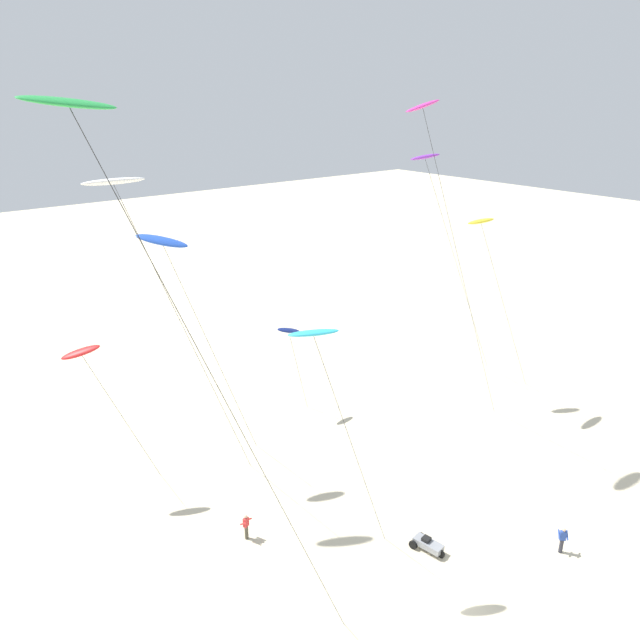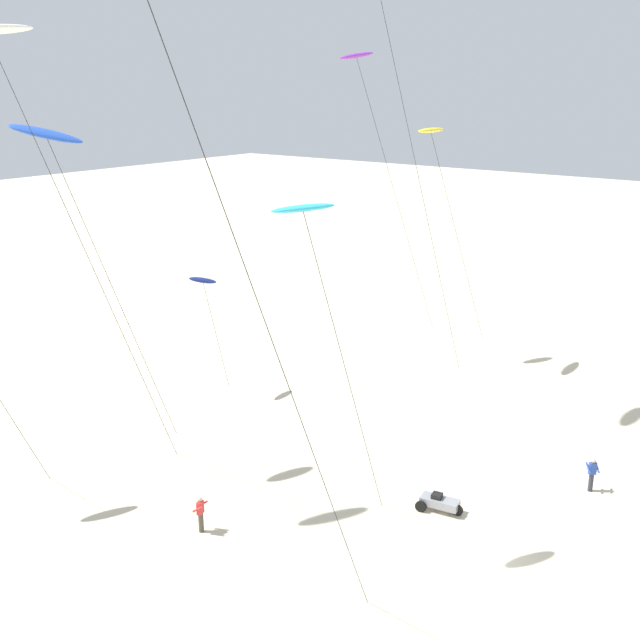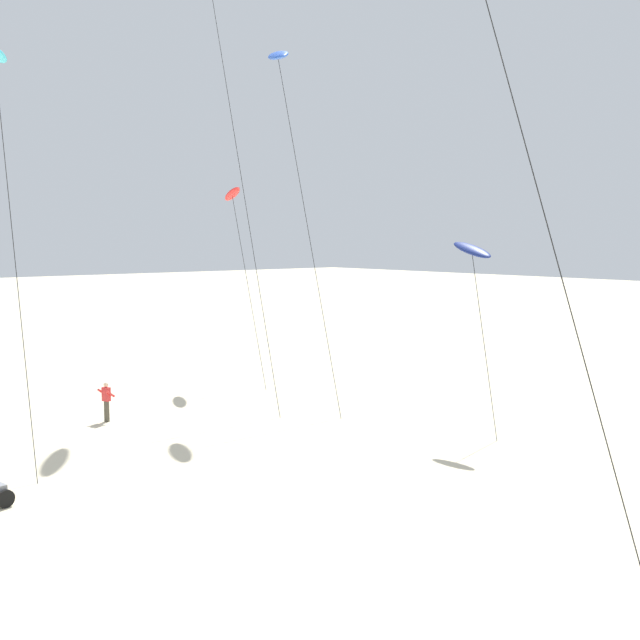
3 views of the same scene
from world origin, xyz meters
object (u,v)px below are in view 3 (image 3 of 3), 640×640
kite_red (233,195)px  kite_flyer_middle (106,401)px  kite_blue (278,57)px  kite_navy (472,251)px

kite_red → kite_flyer_middle: 14.14m
kite_blue → kite_flyer_middle: bearing=-92.6°
kite_blue → kite_navy: 13.74m
kite_flyer_middle → kite_red: bearing=117.3°
kite_red → kite_navy: 16.01m
kite_navy → kite_flyer_middle: size_ratio=4.59×
kite_flyer_middle → kite_navy: bearing=43.9°
kite_red → kite_blue: size_ratio=0.62×
kite_blue → kite_flyer_middle: kite_blue is taller
kite_navy → kite_flyer_middle: bearing=-136.1°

